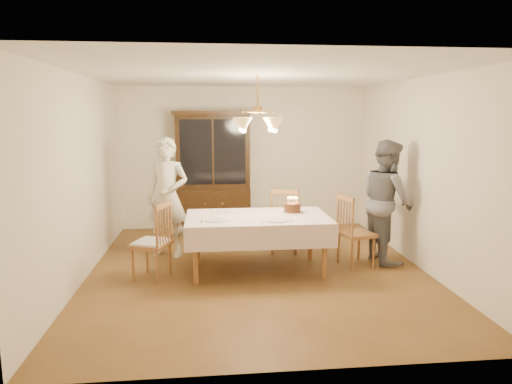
{
  "coord_description": "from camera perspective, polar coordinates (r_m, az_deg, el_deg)",
  "views": [
    {
      "loc": [
        -0.63,
        -5.92,
        2.09
      ],
      "look_at": [
        0.0,
        0.2,
        1.05
      ],
      "focal_mm": 32.0,
      "sensor_mm": 36.0,
      "label": 1
    }
  ],
  "objects": [
    {
      "name": "chair_right_end",
      "position": [
        6.54,
        12.32,
        -5.22
      ],
      "size": [
        0.52,
        0.53,
        1.0
      ],
      "color": "brown",
      "rests_on": "ground"
    },
    {
      "name": "room_shell",
      "position": [
        5.98,
        0.2,
        4.71
      ],
      "size": [
        5.0,
        5.0,
        5.0
      ],
      "color": "white",
      "rests_on": "ground"
    },
    {
      "name": "birthday_cake",
      "position": [
        6.3,
        4.56,
        -2.04
      ],
      "size": [
        0.3,
        0.3,
        0.22
      ],
      "color": "white",
      "rests_on": "dining_table"
    },
    {
      "name": "place_setting_near_left",
      "position": [
        5.86,
        -4.89,
        -3.52
      ],
      "size": [
        0.42,
        0.27,
        0.02
      ],
      "color": "white",
      "rests_on": "dining_table"
    },
    {
      "name": "china_hutch",
      "position": [
        8.25,
        -5.37,
        2.25
      ],
      "size": [
        1.38,
        0.54,
        2.16
      ],
      "color": "black",
      "rests_on": "ground"
    },
    {
      "name": "chair_far_side",
      "position": [
        7.03,
        3.53,
        -3.97
      ],
      "size": [
        0.5,
        0.48,
        1.0
      ],
      "color": "brown",
      "rests_on": "ground"
    },
    {
      "name": "place_setting_far_left",
      "position": [
        6.32,
        -3.85,
        -2.52
      ],
      "size": [
        0.38,
        0.23,
        0.02
      ],
      "color": "white",
      "rests_on": "dining_table"
    },
    {
      "name": "elderly_woman",
      "position": [
        6.87,
        -11.01,
        -0.66
      ],
      "size": [
        0.75,
        0.62,
        1.77
      ],
      "primitive_type": "imported",
      "rotation": [
        0.0,
        0.0,
        -0.35
      ],
      "color": "beige",
      "rests_on": "ground"
    },
    {
      "name": "dining_table",
      "position": [
        6.12,
        0.19,
        -3.7
      ],
      "size": [
        1.9,
        1.1,
        0.76
      ],
      "color": "brown",
      "rests_on": "ground"
    },
    {
      "name": "adult_in_grey",
      "position": [
        6.79,
        16.02,
        -1.08
      ],
      "size": [
        0.74,
        0.91,
        1.76
      ],
      "primitive_type": "imported",
      "rotation": [
        0.0,
        0.0,
        1.66
      ],
      "color": "slate",
      "rests_on": "ground"
    },
    {
      "name": "chair_left_end",
      "position": [
        6.03,
        -12.89,
        -6.39
      ],
      "size": [
        0.55,
        0.56,
        1.0
      ],
      "color": "brown",
      "rests_on": "ground"
    },
    {
      "name": "ground",
      "position": [
        6.31,
        0.19,
        -9.74
      ],
      "size": [
        5.0,
        5.0,
        0.0
      ],
      "primitive_type": "plane",
      "color": "brown",
      "rests_on": "ground"
    },
    {
      "name": "place_setting_near_right",
      "position": [
        5.82,
        2.64,
        -3.57
      ],
      "size": [
        0.4,
        0.26,
        0.02
      ],
      "color": "white",
      "rests_on": "dining_table"
    },
    {
      "name": "chandelier",
      "position": [
        5.96,
        0.2,
        8.5
      ],
      "size": [
        0.62,
        0.62,
        0.73
      ],
      "color": "#BF8C3F",
      "rests_on": "ground"
    }
  ]
}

